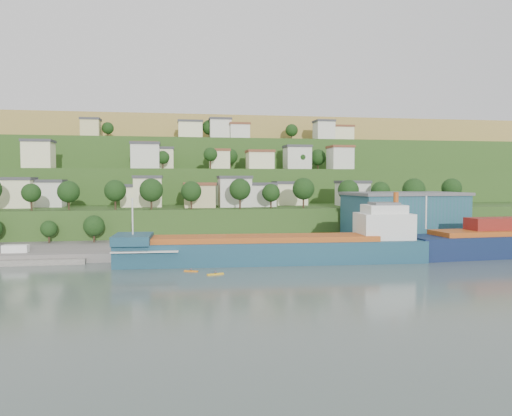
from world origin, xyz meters
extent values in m
plane|color=#415049|center=(0.00, 0.00, 0.00)|extent=(500.00, 500.00, 0.00)
cube|color=slate|center=(20.00, 28.00, 0.00)|extent=(220.00, 26.00, 4.00)
cube|color=slate|center=(-55.00, 22.00, 0.00)|extent=(40.00, 18.00, 2.40)
cube|color=#284719|center=(0.00, 56.00, 0.00)|extent=(260.00, 32.00, 20.00)
cube|color=#284719|center=(0.00, 86.00, 0.00)|extent=(280.00, 32.00, 44.00)
cube|color=#284719|center=(0.00, 116.00, 0.00)|extent=(300.00, 32.00, 70.00)
cube|color=olive|center=(0.00, 190.00, 0.00)|extent=(360.00, 120.00, 96.00)
cube|color=#F5EEB9|center=(-61.11, 58.00, 14.05)|extent=(8.94, 7.90, 8.11)
cube|color=#3F3F44|center=(-61.11, 58.00, 18.56)|extent=(9.54, 8.50, 0.90)
cube|color=silver|center=(-53.42, 61.88, 13.71)|extent=(9.05, 7.54, 7.42)
cube|color=#3F3F44|center=(-53.42, 61.88, 17.87)|extent=(9.65, 8.14, 0.90)
cube|color=#F5EEB9|center=(-26.68, 58.03, 13.00)|extent=(9.92, 7.39, 6.01)
cube|color=#3F3F44|center=(-26.68, 58.03, 16.46)|extent=(10.52, 7.99, 0.90)
cube|color=#F5EEB9|center=(-23.64, 57.44, 14.32)|extent=(8.28, 7.45, 8.64)
cube|color=#3F3F44|center=(-23.64, 57.44, 19.09)|extent=(8.88, 8.05, 0.90)
cube|color=beige|center=(-8.30, 51.91, 13.27)|extent=(8.98, 8.68, 6.53)
cube|color=brown|center=(-8.30, 51.91, 16.98)|extent=(9.58, 9.28, 0.90)
cube|color=silver|center=(2.34, 61.75, 13.25)|extent=(8.77, 7.91, 6.50)
cube|color=#3F3F44|center=(2.34, 61.75, 16.95)|extent=(9.37, 8.51, 0.90)
cube|color=silver|center=(2.43, 53.03, 14.27)|extent=(9.53, 8.19, 8.55)
cube|color=#3F3F44|center=(2.43, 53.03, 19.00)|extent=(10.13, 8.79, 0.90)
cube|color=silver|center=(10.50, 54.33, 13.25)|extent=(8.77, 8.60, 6.50)
cube|color=#3F3F44|center=(10.50, 54.33, 16.95)|extent=(9.37, 9.20, 0.90)
cube|color=#F5EEB9|center=(21.81, 61.59, 13.43)|extent=(9.98, 8.40, 6.86)
cube|color=#3F3F44|center=(21.81, 61.59, 17.31)|extent=(10.58, 9.00, 0.90)
cube|color=silver|center=(40.47, 53.89, 13.55)|extent=(9.09, 8.03, 7.11)
cube|color=#3F3F44|center=(40.47, 53.89, 17.56)|extent=(9.69, 8.63, 0.90)
cube|color=#F5EEB9|center=(-60.54, 80.08, 26.39)|extent=(9.24, 8.11, 8.78)
cube|color=#3F3F44|center=(-60.54, 80.08, 31.23)|extent=(9.84, 8.71, 0.90)
cube|color=silver|center=(-25.92, 86.75, 26.49)|extent=(9.07, 7.78, 8.99)
cube|color=brown|center=(-25.92, 86.75, 31.44)|extent=(9.67, 8.38, 0.90)
cube|color=silver|center=(-25.59, 82.98, 26.30)|extent=(9.79, 7.47, 8.61)
cube|color=#3F3F44|center=(-25.59, 82.98, 31.06)|extent=(10.39, 8.07, 0.90)
cube|color=#F5EEB9|center=(-20.02, 90.96, 25.70)|extent=(8.46, 8.99, 7.40)
cube|color=#3F3F44|center=(-20.02, 90.96, 29.85)|extent=(9.06, 9.59, 0.90)
cube|color=#F5EEB9|center=(1.02, 87.29, 25.36)|extent=(7.02, 8.35, 6.71)
cube|color=brown|center=(1.02, 87.29, 29.16)|extent=(7.62, 8.95, 0.90)
cube|color=#F5EEB9|center=(15.05, 80.26, 25.03)|extent=(9.09, 8.58, 6.06)
cube|color=brown|center=(15.05, 80.26, 28.51)|extent=(9.69, 9.18, 0.90)
cube|color=#F5EEB9|center=(15.20, 86.82, 25.10)|extent=(7.35, 7.81, 6.20)
cube|color=#3F3F44|center=(15.20, 86.82, 28.65)|extent=(7.95, 8.41, 0.90)
cube|color=silver|center=(31.29, 89.57, 26.30)|extent=(9.35, 8.66, 8.60)
cube|color=#3F3F44|center=(31.29, 89.57, 31.05)|extent=(9.95, 9.26, 0.90)
cube|color=silver|center=(45.92, 81.91, 26.05)|extent=(7.99, 8.76, 8.10)
cube|color=brown|center=(45.92, 81.91, 30.55)|extent=(8.59, 9.36, 0.90)
cube|color=beige|center=(-48.95, 115.58, 38.74)|extent=(7.30, 7.72, 7.47)
cube|color=#3F3F44|center=(-48.95, 115.58, 42.92)|extent=(7.90, 8.32, 0.90)
cube|color=#F5EEB9|center=(-8.61, 115.74, 38.68)|extent=(9.90, 7.43, 7.35)
cube|color=#3F3F44|center=(-8.61, 115.74, 42.80)|extent=(10.50, 8.03, 0.90)
cube|color=silver|center=(3.81, 112.84, 39.11)|extent=(8.80, 7.49, 8.22)
cube|color=#3F3F44|center=(3.81, 112.84, 43.67)|extent=(9.40, 8.09, 0.90)
cube|color=silver|center=(11.57, 110.35, 38.04)|extent=(8.02, 7.25, 6.09)
cube|color=brown|center=(11.57, 110.35, 41.54)|extent=(8.62, 7.85, 0.90)
cube|color=silver|center=(49.59, 114.45, 39.21)|extent=(7.80, 8.33, 8.42)
cube|color=#3F3F44|center=(49.59, 114.45, 43.87)|extent=(8.40, 8.93, 0.90)
cube|color=#F5EEB9|center=(59.36, 119.35, 38.38)|extent=(8.88, 8.99, 6.76)
cube|color=brown|center=(59.36, 119.35, 42.21)|extent=(9.48, 9.59, 0.90)
cylinder|color=#382619|center=(-53.47, 43.12, 11.69)|extent=(0.50, 0.50, 3.37)
sphere|color=black|center=(-53.47, 43.12, 14.75)|extent=(5.03, 5.03, 5.03)
cylinder|color=#382619|center=(-44.21, 44.47, 11.67)|extent=(0.50, 0.50, 3.35)
sphere|color=black|center=(-44.21, 44.47, 14.99)|extent=(5.97, 5.97, 5.97)
cylinder|color=#382619|center=(-31.80, 43.54, 11.81)|extent=(0.50, 0.50, 3.63)
sphere|color=black|center=(-31.80, 43.54, 15.26)|extent=(5.96, 5.96, 5.96)
cylinder|color=#382619|center=(-22.03, 42.37, 11.81)|extent=(0.50, 0.50, 3.62)
sphere|color=black|center=(-22.03, 42.37, 15.40)|extent=(6.46, 6.46, 6.46)
cylinder|color=#382619|center=(-11.09, 42.24, 11.72)|extent=(0.50, 0.50, 3.45)
sphere|color=black|center=(-11.09, 42.24, 15.01)|extent=(5.70, 5.70, 5.70)
cylinder|color=#382619|center=(2.62, 42.08, 11.94)|extent=(0.50, 0.50, 3.87)
sphere|color=black|center=(2.62, 42.08, 15.56)|extent=(6.12, 6.12, 6.12)
cylinder|color=#382619|center=(11.92, 43.80, 11.52)|extent=(0.50, 0.50, 3.03)
sphere|color=black|center=(11.92, 43.80, 14.48)|extent=(5.24, 5.24, 5.24)
cylinder|color=#382619|center=(21.35, 42.80, 11.94)|extent=(0.50, 0.50, 3.88)
sphere|color=black|center=(21.35, 42.80, 15.63)|extent=(6.39, 6.39, 6.39)
cylinder|color=#382619|center=(35.73, 44.66, 11.68)|extent=(0.50, 0.50, 3.37)
sphere|color=black|center=(35.73, 44.66, 15.11)|extent=(6.32, 6.32, 6.32)
cylinder|color=#382619|center=(46.35, 45.64, 11.60)|extent=(0.50, 0.50, 3.20)
sphere|color=black|center=(46.35, 45.64, 14.79)|extent=(5.79, 5.79, 5.79)
cylinder|color=#382619|center=(55.54, 42.36, 11.72)|extent=(0.50, 0.50, 3.43)
sphere|color=black|center=(55.54, 42.36, 15.30)|extent=(6.77, 6.77, 6.77)
cylinder|color=#382619|center=(68.47, 43.28, 12.00)|extent=(0.50, 0.50, 4.01)
sphere|color=black|center=(68.47, 43.28, 15.67)|extent=(6.05, 6.05, 6.05)
cylinder|color=#382619|center=(-19.49, 81.66, 23.43)|extent=(0.50, 0.50, 2.86)
sphere|color=black|center=(-19.49, 81.66, 26.15)|extent=(4.68, 4.68, 4.68)
cylinder|color=#382619|center=(40.03, 90.94, 23.65)|extent=(0.50, 0.50, 3.30)
sphere|color=black|center=(40.03, 90.94, 27.01)|extent=(6.22, 6.22, 6.22)
cylinder|color=#382619|center=(-42.28, 115.89, 36.57)|extent=(0.50, 0.50, 3.14)
sphere|color=black|center=(-42.28, 115.89, 39.50)|extent=(4.92, 4.92, 4.92)
cylinder|color=#382619|center=(36.90, 121.89, 36.99)|extent=(0.50, 0.50, 3.98)
sphere|color=black|center=(36.90, 121.89, 40.51)|extent=(5.57, 5.57, 5.57)
cylinder|color=#382619|center=(-2.96, 78.01, 23.91)|extent=(0.50, 0.50, 3.82)
sphere|color=black|center=(-2.96, 78.01, 27.16)|extent=(4.87, 4.87, 4.87)
cylinder|color=#382619|center=(32.47, 87.28, 23.75)|extent=(0.50, 0.50, 3.51)
sphere|color=black|center=(32.47, 87.28, 26.78)|extent=(4.61, 4.61, 4.61)
cylinder|color=#382619|center=(5.72, 93.56, 23.82)|extent=(0.50, 0.50, 3.64)
sphere|color=black|center=(5.72, 93.56, 27.28)|extent=(5.95, 5.95, 5.95)
cylinder|color=#382619|center=(-0.54, 115.53, 36.89)|extent=(0.50, 0.50, 3.77)
sphere|color=black|center=(-0.54, 115.53, 40.48)|extent=(6.21, 6.21, 6.21)
cube|color=navy|center=(5.28, 9.13, 1.45)|extent=(67.91, 14.18, 6.74)
cube|color=#AA4B16|center=(3.35, 9.13, 5.40)|extent=(50.49, 11.33, 1.16)
cube|color=navy|center=(-24.58, 9.13, 5.78)|extent=(8.26, 10.99, 1.93)
cube|color=silver|center=(31.29, 9.13, 7.71)|extent=(12.06, 10.24, 5.78)
cube|color=silver|center=(31.29, 9.13, 11.56)|extent=(9.07, 8.16, 1.93)
cube|color=#595B5E|center=(31.29, 9.13, 12.81)|extent=(6.08, 6.08, 0.58)
cylinder|color=#AA4B16|center=(34.18, 9.13, 13.97)|extent=(1.22, 1.22, 2.89)
cylinder|color=silver|center=(-24.58, 9.13, 10.60)|extent=(0.36, 0.36, 7.71)
cube|color=silver|center=(-21.69, 9.13, 3.66)|extent=(14.05, 11.59, 0.24)
cylinder|color=silver|center=(42.33, 10.34, 10.58)|extent=(0.38, 0.38, 7.79)
cube|color=maroon|center=(60.15, 10.34, 7.68)|extent=(13.66, 6.32, 2.89)
cube|color=#1F555E|center=(46.86, 31.00, 8.00)|extent=(31.21, 20.09, 12.00)
cube|color=#595B5E|center=(46.86, 31.00, 14.40)|extent=(32.27, 21.16, 0.80)
cube|color=white|center=(-50.96, 20.01, 2.45)|extent=(5.40, 2.31, 2.51)
cube|color=silver|center=(-42.76, 16.29, 1.57)|extent=(3.81, 1.80, 0.73)
cube|color=orange|center=(-12.77, 0.97, 0.11)|extent=(2.81, 1.53, 0.21)
sphere|color=#3F3F44|center=(-12.77, 0.97, 0.46)|extent=(0.50, 0.50, 0.50)
cube|color=yellow|center=(-8.29, -3.13, 0.12)|extent=(3.33, 1.58, 0.25)
sphere|color=#3F3F44|center=(-8.29, -3.13, 0.54)|extent=(0.58, 0.58, 0.58)
camera|label=1|loc=(-16.30, -97.91, 18.18)|focal=35.00mm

